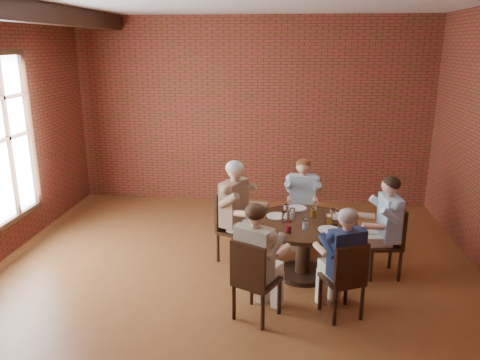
# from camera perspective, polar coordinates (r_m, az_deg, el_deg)

# --- Properties ---
(floor) EXTENTS (7.00, 7.00, 0.00)m
(floor) POSITION_cam_1_polar(r_m,az_deg,el_deg) (5.88, -1.35, -13.27)
(floor) COLOR brown
(floor) RESTS_ON ground
(wall_back) EXTENTS (7.00, 0.00, 7.00)m
(wall_back) POSITION_cam_1_polar(r_m,az_deg,el_deg) (8.68, 1.45, 8.30)
(wall_back) COLOR maroon
(wall_back) RESTS_ON ground
(wall_front) EXTENTS (7.00, 0.00, 7.00)m
(wall_front) POSITION_cam_1_polar(r_m,az_deg,el_deg) (2.08, -14.35, -19.27)
(wall_front) COLOR maroon
(wall_front) RESTS_ON ground
(ceiling_beam) EXTENTS (0.22, 6.90, 0.26)m
(ceiling_beam) POSITION_cam_1_polar(r_m,az_deg,el_deg) (5.96, -27.03, 18.19)
(ceiling_beam) COLOR black
(ceiling_beam) RESTS_ON ceiling
(dining_table) EXTENTS (1.33, 1.33, 0.75)m
(dining_table) POSITION_cam_1_polar(r_m,az_deg,el_deg) (6.03, 7.76, -6.99)
(dining_table) COLOR black
(dining_table) RESTS_ON floor
(chair_a) EXTENTS (0.47, 0.47, 0.93)m
(chair_a) POSITION_cam_1_polar(r_m,az_deg,el_deg) (6.31, 17.76, -6.81)
(chair_a) COLOR black
(chair_a) RESTS_ON floor
(diner_a) EXTENTS (0.70, 0.60, 1.33)m
(diner_a) POSITION_cam_1_polar(r_m,az_deg,el_deg) (6.23, 17.14, -5.52)
(diner_a) COLOR #487FBB
(diner_a) RESTS_ON floor
(chair_b) EXTENTS (0.41, 0.41, 0.91)m
(chair_b) POSITION_cam_1_polar(r_m,az_deg,el_deg) (7.11, 7.50, -3.61)
(chair_b) COLOR black
(chair_b) RESTS_ON floor
(diner_b) EXTENTS (0.50, 0.62, 1.29)m
(diner_b) POSITION_cam_1_polar(r_m,az_deg,el_deg) (6.99, 7.56, -2.70)
(diner_b) COLOR #99B2C3
(diner_b) RESTS_ON floor
(chair_c) EXTENTS (0.61, 0.61, 0.98)m
(chair_c) POSITION_cam_1_polar(r_m,az_deg,el_deg) (6.48, -1.00, -5.23)
(chair_c) COLOR black
(chair_c) RESTS_ON floor
(diner_c) EXTENTS (0.88, 0.81, 1.41)m
(diner_c) POSITION_cam_1_polar(r_m,az_deg,el_deg) (6.37, -0.27, -3.90)
(diner_c) COLOR brown
(diner_c) RESTS_ON floor
(chair_d) EXTENTS (0.57, 0.57, 0.93)m
(chair_d) POSITION_cam_1_polar(r_m,az_deg,el_deg) (5.07, 1.59, -11.84)
(chair_d) COLOR black
(chair_d) RESTS_ON floor
(diner_d) EXTENTS (0.76, 0.81, 1.32)m
(diner_d) POSITION_cam_1_polar(r_m,az_deg,el_deg) (5.06, 2.11, -9.92)
(diner_d) COLOR #C7A89C
(diner_d) RESTS_ON floor
(chair_e) EXTENTS (0.52, 0.52, 0.90)m
(chair_e) POSITION_cam_1_polar(r_m,az_deg,el_deg) (5.23, 12.77, -11.52)
(chair_e) COLOR black
(chair_e) RESTS_ON floor
(diner_e) EXTENTS (0.68, 0.74, 1.26)m
(diner_e) POSITION_cam_1_polar(r_m,az_deg,el_deg) (5.23, 12.44, -9.81)
(diner_e) COLOR #1C284E
(diner_e) RESTS_ON floor
(plate_a) EXTENTS (0.26, 0.26, 0.01)m
(plate_a) POSITION_cam_1_polar(r_m,az_deg,el_deg) (6.19, 11.70, -4.30)
(plate_a) COLOR white
(plate_a) RESTS_ON dining_table
(plate_b) EXTENTS (0.26, 0.26, 0.01)m
(plate_b) POSITION_cam_1_polar(r_m,az_deg,el_deg) (6.39, 6.96, -3.41)
(plate_b) COLOR white
(plate_b) RESTS_ON dining_table
(plate_c) EXTENTS (0.26, 0.26, 0.01)m
(plate_c) POSITION_cam_1_polar(r_m,az_deg,el_deg) (6.08, 4.49, -4.38)
(plate_c) COLOR white
(plate_c) RESTS_ON dining_table
(plate_d) EXTENTS (0.26, 0.26, 0.01)m
(plate_d) POSITION_cam_1_polar(r_m,az_deg,el_deg) (5.73, 10.78, -5.96)
(plate_d) COLOR white
(plate_d) RESTS_ON dining_table
(glass_a) EXTENTS (0.07, 0.07, 0.14)m
(glass_a) POSITION_cam_1_polar(r_m,az_deg,el_deg) (6.06, 11.22, -4.11)
(glass_a) COLOR white
(glass_a) RESTS_ON dining_table
(glass_b) EXTENTS (0.07, 0.07, 0.14)m
(glass_b) POSITION_cam_1_polar(r_m,az_deg,el_deg) (6.11, 8.95, -3.81)
(glass_b) COLOR white
(glass_b) RESTS_ON dining_table
(glass_c) EXTENTS (0.07, 0.07, 0.14)m
(glass_c) POSITION_cam_1_polar(r_m,az_deg,el_deg) (6.13, 5.65, -3.62)
(glass_c) COLOR white
(glass_c) RESTS_ON dining_table
(glass_d) EXTENTS (0.07, 0.07, 0.14)m
(glass_d) POSITION_cam_1_polar(r_m,az_deg,el_deg) (6.00, 6.39, -4.09)
(glass_d) COLOR white
(glass_d) RESTS_ON dining_table
(glass_e) EXTENTS (0.07, 0.07, 0.14)m
(glass_e) POSITION_cam_1_polar(r_m,az_deg,el_deg) (5.87, 5.43, -4.54)
(glass_e) COLOR white
(glass_e) RESTS_ON dining_table
(glass_f) EXTENTS (0.07, 0.07, 0.14)m
(glass_f) POSITION_cam_1_polar(r_m,az_deg,el_deg) (5.56, 5.94, -5.75)
(glass_f) COLOR white
(glass_f) RESTS_ON dining_table
(glass_g) EXTENTS (0.07, 0.07, 0.14)m
(glass_g) POSITION_cam_1_polar(r_m,az_deg,el_deg) (5.69, 7.97, -5.32)
(glass_g) COLOR white
(glass_g) RESTS_ON dining_table
(glass_h) EXTENTS (0.07, 0.07, 0.14)m
(glass_h) POSITION_cam_1_polar(r_m,az_deg,el_deg) (5.90, 10.90, -4.63)
(glass_h) COLOR white
(glass_h) RESTS_ON dining_table
(smartphone) EXTENTS (0.09, 0.16, 0.01)m
(smartphone) POSITION_cam_1_polar(r_m,az_deg,el_deg) (5.84, 11.39, -5.60)
(smartphone) COLOR black
(smartphone) RESTS_ON dining_table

